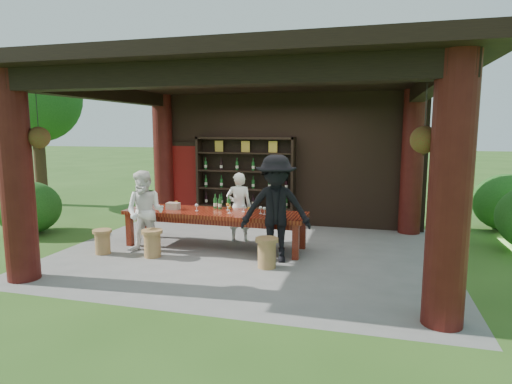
% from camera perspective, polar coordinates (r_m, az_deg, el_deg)
% --- Properties ---
extents(ground, '(90.00, 90.00, 0.00)m').
position_cam_1_polar(ground, '(8.52, -0.70, -8.05)').
color(ground, '#2D5119').
rests_on(ground, ground).
extents(pavilion, '(7.50, 6.00, 3.60)m').
position_cam_1_polar(pavilion, '(8.60, -0.04, 6.51)').
color(pavilion, slate).
rests_on(pavilion, ground).
extents(wine_shelf, '(2.53, 0.38, 2.22)m').
position_cam_1_polar(wine_shelf, '(10.84, -1.46, 1.51)').
color(wine_shelf, black).
rests_on(wine_shelf, ground).
extents(tasting_table, '(3.76, 1.02, 0.75)m').
position_cam_1_polar(tasting_table, '(8.79, -5.50, -3.30)').
color(tasting_table, '#50100B').
rests_on(tasting_table, ground).
extents(stool_near_left, '(0.40, 0.40, 0.52)m').
position_cam_1_polar(stool_near_left, '(8.40, -13.66, -6.57)').
color(stool_near_left, olive).
rests_on(stool_near_left, ground).
extents(stool_near_right, '(0.41, 0.41, 0.53)m').
position_cam_1_polar(stool_near_right, '(7.55, 1.45, -8.00)').
color(stool_near_right, olive).
rests_on(stool_near_right, ground).
extents(stool_far_left, '(0.36, 0.36, 0.48)m').
position_cam_1_polar(stool_far_left, '(8.89, -19.78, -6.17)').
color(stool_far_left, olive).
rests_on(stool_far_left, ground).
extents(host, '(0.62, 0.48, 1.50)m').
position_cam_1_polar(host, '(9.22, -2.29, -2.01)').
color(host, white).
rests_on(host, ground).
extents(guest_woman, '(0.83, 0.67, 1.62)m').
position_cam_1_polar(guest_woman, '(8.61, -14.55, -2.61)').
color(guest_woman, white).
rests_on(guest_woman, ground).
extents(guest_man, '(1.38, 0.96, 1.96)m').
position_cam_1_polar(guest_man, '(7.76, 2.66, -2.26)').
color(guest_man, black).
rests_on(guest_man, ground).
extents(table_bottles, '(0.39, 0.12, 0.31)m').
position_cam_1_polar(table_bottles, '(9.00, -4.65, -1.28)').
color(table_bottles, '#194C1E').
rests_on(table_bottles, tasting_table).
extents(table_glasses, '(2.05, 0.38, 0.15)m').
position_cam_1_polar(table_glasses, '(8.67, -3.45, -2.18)').
color(table_glasses, silver).
rests_on(table_glasses, tasting_table).
extents(napkin_basket, '(0.26, 0.18, 0.14)m').
position_cam_1_polar(napkin_basket, '(9.10, -10.99, -1.85)').
color(napkin_basket, '#BF6672').
rests_on(napkin_basket, tasting_table).
extents(shrubs, '(13.86, 7.65, 1.36)m').
position_cam_1_polar(shrubs, '(8.65, 14.37, -4.41)').
color(shrubs, '#194C14').
rests_on(shrubs, ground).
extents(trees, '(21.40, 9.82, 4.80)m').
position_cam_1_polar(trees, '(9.05, 26.31, 13.60)').
color(trees, '#3F2819').
rests_on(trees, ground).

